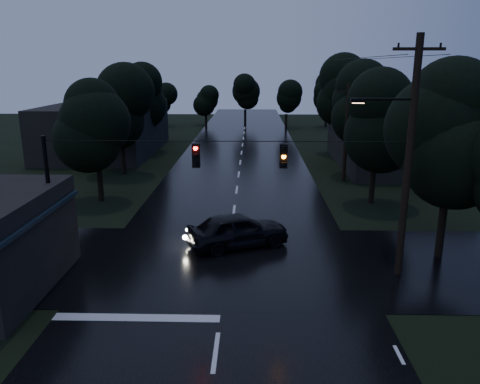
{
  "coord_description": "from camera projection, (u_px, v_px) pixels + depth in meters",
  "views": [
    {
      "loc": [
        1.12,
        -7.92,
        8.78
      ],
      "look_at": [
        0.56,
        13.06,
        3.09
      ],
      "focal_mm": 35.0,
      "sensor_mm": 36.0,
      "label": 1
    }
  ],
  "objects": [
    {
      "name": "main_road",
      "position": [
        239.0,
        175.0,
        38.91
      ],
      "size": [
        12.0,
        120.0,
        0.02
      ],
      "primitive_type": "cube",
      "color": "black",
      "rests_on": "ground"
    },
    {
      "name": "cross_street",
      "position": [
        227.0,
        263.0,
        21.54
      ],
      "size": [
        60.0,
        9.0,
        0.02
      ],
      "primitive_type": "cube",
      "color": "black",
      "rests_on": "ground"
    },
    {
      "name": "building_far_right",
      "position": [
        396.0,
        142.0,
        41.83
      ],
      "size": [
        10.0,
        14.0,
        4.4
      ],
      "primitive_type": "cube",
      "color": "black",
      "rests_on": "ground"
    },
    {
      "name": "building_far_left",
      "position": [
        106.0,
        128.0,
        48.26
      ],
      "size": [
        10.0,
        16.0,
        5.0
      ],
      "primitive_type": "cube",
      "color": "black",
      "rests_on": "ground"
    },
    {
      "name": "utility_pole_main",
      "position": [
        407.0,
        155.0,
        19.01
      ],
      "size": [
        3.5,
        0.3,
        10.0
      ],
      "color": "black",
      "rests_on": "ground"
    },
    {
      "name": "utility_pole_far",
      "position": [
        346.0,
        132.0,
        35.75
      ],
      "size": [
        2.0,
        0.3,
        7.5
      ],
      "color": "black",
      "rests_on": "ground"
    },
    {
      "name": "anchor_pole_left",
      "position": [
        51.0,
        205.0,
        19.99
      ],
      "size": [
        0.18,
        0.18,
        6.0
      ],
      "primitive_type": "cylinder",
      "color": "black",
      "rests_on": "ground"
    },
    {
      "name": "span_signals",
      "position": [
        239.0,
        155.0,
        19.18
      ],
      "size": [
        15.0,
        0.37,
        1.12
      ],
      "color": "black",
      "rests_on": "ground"
    },
    {
      "name": "tree_corner_near",
      "position": [
        453.0,
        131.0,
        20.68
      ],
      "size": [
        4.48,
        4.48,
        9.44
      ],
      "color": "black",
      "rests_on": "ground"
    },
    {
      "name": "tree_left_a",
      "position": [
        95.0,
        122.0,
        30.05
      ],
      "size": [
        3.92,
        3.92,
        8.26
      ],
      "color": "black",
      "rests_on": "ground"
    },
    {
      "name": "tree_left_b",
      "position": [
        120.0,
        106.0,
        37.69
      ],
      "size": [
        4.2,
        4.2,
        8.85
      ],
      "color": "black",
      "rests_on": "ground"
    },
    {
      "name": "tree_left_c",
      "position": [
        141.0,
        94.0,
        47.25
      ],
      "size": [
        4.48,
        4.48,
        9.44
      ],
      "color": "black",
      "rests_on": "ground"
    },
    {
      "name": "tree_right_a",
      "position": [
        377.0,
        117.0,
        29.49
      ],
      "size": [
        4.2,
        4.2,
        8.85
      ],
      "color": "black",
      "rests_on": "ground"
    },
    {
      "name": "tree_right_b",
      "position": [
        359.0,
        102.0,
        37.1
      ],
      "size": [
        4.48,
        4.48,
        9.44
      ],
      "color": "black",
      "rests_on": "ground"
    },
    {
      "name": "tree_right_c",
      "position": [
        344.0,
        91.0,
        46.63
      ],
      "size": [
        4.76,
        4.76,
        10.03
      ],
      "color": "black",
      "rests_on": "ground"
    },
    {
      "name": "car",
      "position": [
        238.0,
        230.0,
        23.29
      ],
      "size": [
        5.46,
        3.82,
        1.72
      ],
      "primitive_type": "imported",
      "rotation": [
        0.0,
        0.0,
        1.96
      ],
      "color": "black",
      "rests_on": "ground"
    }
  ]
}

